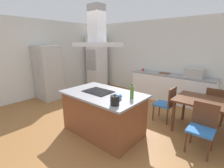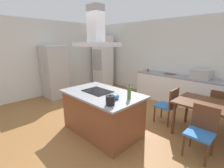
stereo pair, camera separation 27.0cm
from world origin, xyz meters
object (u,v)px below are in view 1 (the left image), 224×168
object	(u,v)px
chair_facing_back_wall	(215,103)
range_hood	(97,33)
tea_kettle	(115,100)
chair_at_left_end	(167,102)
dining_table	(211,105)
cutting_board	(164,73)
chair_facing_island	(203,124)
coffee_mug_red	(143,70)
countertop_microwave	(194,73)
cooktop	(98,91)
wall_oven_stack	(97,62)
mixing_bowl	(117,96)
refrigerator	(48,73)
olive_oil_bottle	(132,92)

from	to	relation	value
chair_facing_back_wall	range_hood	bearing A→B (deg)	-133.32
tea_kettle	chair_at_left_end	world-z (taller)	tea_kettle
dining_table	range_hood	xyz separation A→B (m)	(-1.92, -1.37, 1.43)
cutting_board	chair_facing_island	world-z (taller)	cutting_board
coffee_mug_red	chair_at_left_end	xyz separation A→B (m)	(1.56, -1.49, -0.44)
countertop_microwave	coffee_mug_red	size ratio (longest dim) A/B	5.56
cooktop	wall_oven_stack	xyz separation A→B (m)	(-2.76, 2.65, 0.20)
mixing_bowl	chair_facing_island	world-z (taller)	mixing_bowl
coffee_mug_red	refrigerator	bearing A→B (deg)	-132.73
chair_at_left_end	range_hood	xyz separation A→B (m)	(-1.01, -1.37, 1.59)
cooktop	chair_facing_island	distance (m)	2.09
mixing_bowl	range_hood	distance (m)	1.30
chair_facing_back_wall	range_hood	world-z (taller)	range_hood
cooktop	dining_table	bearing A→B (deg)	35.55
refrigerator	wall_oven_stack	bearing A→B (deg)	87.97
cutting_board	dining_table	world-z (taller)	cutting_board
mixing_bowl	wall_oven_stack	size ratio (longest dim) A/B	0.08
wall_oven_stack	countertop_microwave	bearing A→B (deg)	3.39
cutting_board	wall_oven_stack	world-z (taller)	wall_oven_stack
countertop_microwave	coffee_mug_red	xyz separation A→B (m)	(-1.74, -0.02, -0.09)
wall_oven_stack	range_hood	world-z (taller)	range_hood
coffee_mug_red	dining_table	size ratio (longest dim) A/B	0.06
cooktop	dining_table	xyz separation A→B (m)	(1.92, 1.37, -0.24)
tea_kettle	chair_facing_back_wall	xyz separation A→B (m)	(1.17, 2.39, -0.47)
mixing_bowl	refrigerator	xyz separation A→B (m)	(-3.43, 0.47, -0.04)
chair_at_left_end	coffee_mug_red	bearing A→B (deg)	136.32
cooktop	chair_facing_back_wall	world-z (taller)	cooktop
countertop_microwave	dining_table	size ratio (longest dim) A/B	0.36
mixing_bowl	dining_table	bearing A→B (deg)	47.53
tea_kettle	chair_facing_back_wall	bearing A→B (deg)	63.85
cooktop	refrigerator	distance (m)	2.86
coffee_mug_red	cutting_board	size ratio (longest dim) A/B	0.26
cutting_board	range_hood	bearing A→B (deg)	-94.81
chair_facing_island	chair_at_left_end	bearing A→B (deg)	143.99
refrigerator	chair_at_left_end	bearing A→B (deg)	14.36
cutting_board	range_hood	distance (m)	3.17
dining_table	countertop_microwave	bearing A→B (deg)	116.08
chair_facing_back_wall	dining_table	bearing A→B (deg)	-90.00
chair_facing_island	mixing_bowl	bearing A→B (deg)	-149.33
olive_oil_bottle	chair_facing_back_wall	xyz separation A→B (m)	(1.13, 1.93, -0.51)
cooktop	range_hood	bearing A→B (deg)	0.00
cutting_board	wall_oven_stack	size ratio (longest dim) A/B	0.15
tea_kettle	coffee_mug_red	distance (m)	3.47
countertop_microwave	tea_kettle	bearing A→B (deg)	-97.68
refrigerator	tea_kettle	bearing A→B (deg)	-11.63
cooktop	coffee_mug_red	world-z (taller)	coffee_mug_red
olive_oil_bottle	range_hood	world-z (taller)	range_hood
countertop_microwave	range_hood	world-z (taller)	range_hood
olive_oil_bottle	chair_facing_island	world-z (taller)	olive_oil_bottle
mixing_bowl	chair_at_left_end	distance (m)	1.58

